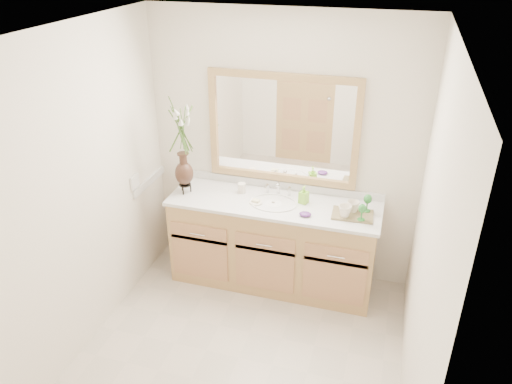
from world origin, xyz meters
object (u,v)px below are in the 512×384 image
(tumbler, at_px, (242,188))
(tray, at_px, (353,215))
(soap_bottle, at_px, (304,196))
(flower_vase, at_px, (181,136))

(tumbler, distance_m, tray, 1.01)
(tumbler, xyz_separation_m, tray, (1.00, -0.14, -0.04))
(soap_bottle, bearing_deg, tray, 7.01)
(soap_bottle, distance_m, tray, 0.45)
(flower_vase, height_order, tray, flower_vase)
(tumbler, distance_m, soap_bottle, 0.57)
(tray, bearing_deg, tumbler, 169.58)
(tumbler, height_order, tray, tumbler)
(flower_vase, xyz_separation_m, soap_bottle, (1.06, 0.11, -0.46))
(tumbler, height_order, soap_bottle, soap_bottle)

